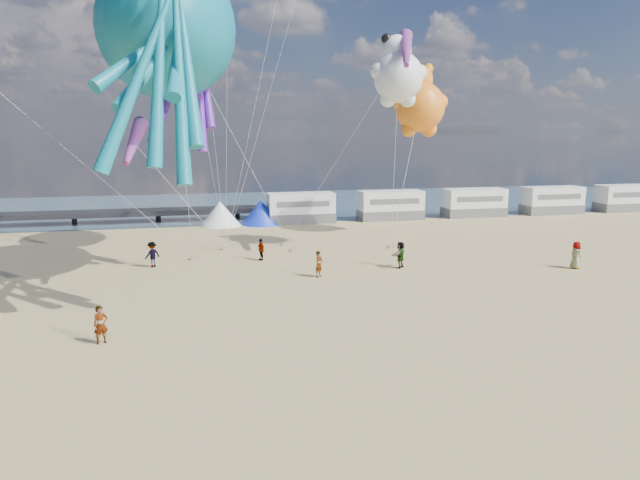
{
  "coord_description": "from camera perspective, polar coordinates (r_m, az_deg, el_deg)",
  "views": [
    {
      "loc": [
        -4.93,
        -15.59,
        9.02
      ],
      "look_at": [
        0.08,
        6.0,
        4.79
      ],
      "focal_mm": 32.0,
      "sensor_mm": 36.0,
      "label": 1
    }
  ],
  "objects": [
    {
      "name": "motorhome_3",
      "position": [
        68.57,
        22.19,
        3.71
      ],
      "size": [
        6.6,
        2.5,
        3.0
      ],
      "primitive_type": "cube",
      "color": "silver",
      "rests_on": "ground"
    },
    {
      "name": "water",
      "position": [
        71.33,
        -9.01,
        3.42
      ],
      "size": [
        120.0,
        120.0,
        0.0
      ],
      "primitive_type": "plane",
      "color": "#324D61",
      "rests_on": "ground"
    },
    {
      "name": "sandbag_c",
      "position": [
        45.09,
        7.09,
        -0.68
      ],
      "size": [
        0.5,
        0.35,
        0.22
      ],
      "primitive_type": "cube",
      "color": "gray",
      "rests_on": "ground"
    },
    {
      "name": "kite_octopus_teal",
      "position": [
        36.33,
        -15.06,
        19.63
      ],
      "size": [
        10.27,
        13.84,
        14.55
      ],
      "primitive_type": null,
      "rotation": [
        0.0,
        0.0,
        -0.43
      ],
      "color": "#0E7287"
    },
    {
      "name": "sandbag_d",
      "position": [
        46.0,
        -3.54,
        -0.39
      ],
      "size": [
        0.5,
        0.35,
        0.22
      ],
      "primitive_type": "cube",
      "color": "gray",
      "rests_on": "ground"
    },
    {
      "name": "kite_teddy_orange",
      "position": [
        50.76,
        9.94,
        12.96
      ],
      "size": [
        5.76,
        5.5,
        7.35
      ],
      "primitive_type": null,
      "rotation": [
        0.0,
        0.0,
        0.12
      ],
      "color": "orange"
    },
    {
      "name": "tent_blue",
      "position": [
        56.56,
        -5.91,
        2.8
      ],
      "size": [
        4.0,
        4.0,
        2.4
      ],
      "primitive_type": "cone",
      "color": "#1933CC",
      "rests_on": "ground"
    },
    {
      "name": "ground",
      "position": [
        18.67,
        4.13,
        -18.12
      ],
      "size": [
        120.0,
        120.0,
        0.0
      ],
      "primitive_type": "plane",
      "color": "tan",
      "rests_on": "ground"
    },
    {
      "name": "motorhome_1",
      "position": [
        59.7,
        7.07,
        3.48
      ],
      "size": [
        6.6,
        2.5,
        3.0
      ],
      "primitive_type": "cube",
      "color": "silver",
      "rests_on": "ground"
    },
    {
      "name": "sandbag_e",
      "position": [
        44.72,
        -9.41,
        -0.84
      ],
      "size": [
        0.5,
        0.35,
        0.22
      ],
      "primitive_type": "cube",
      "color": "gray",
      "rests_on": "ground"
    },
    {
      "name": "beachgoer_0",
      "position": [
        41.65,
        24.22,
        -1.38
      ],
      "size": [
        0.47,
        0.69,
        1.83
      ],
      "primitive_type": "imported",
      "rotation": [
        0.0,
        0.0,
        1.62
      ],
      "color": "#7F6659",
      "rests_on": "ground"
    },
    {
      "name": "beachgoer_5",
      "position": [
        35.8,
        -0.11,
        -2.43
      ],
      "size": [
        1.47,
        1.4,
        1.66
      ],
      "primitive_type": "imported",
      "rotation": [
        0.0,
        0.0,
        0.73
      ],
      "color": "#7F6659",
      "rests_on": "ground"
    },
    {
      "name": "kite_octopus_purple",
      "position": [
        44.46,
        -13.04,
        17.96
      ],
      "size": [
        8.49,
        11.73,
        12.32
      ],
      "primitive_type": null,
      "rotation": [
        0.0,
        0.0,
        -0.4
      ],
      "color": "#561D9C"
    },
    {
      "name": "standing_person",
      "position": [
        26.53,
        -21.08,
        -7.92
      ],
      "size": [
        0.72,
        0.61,
        1.67
      ],
      "primitive_type": "imported",
      "rotation": [
        0.0,
        0.0,
        0.41
      ],
      "color": "tan",
      "rests_on": "ground"
    },
    {
      "name": "motorhome_0",
      "position": [
        57.15,
        -1.93,
        3.23
      ],
      "size": [
        6.6,
        2.5,
        3.0
      ],
      "primitive_type": "cube",
      "color": "silver",
      "rests_on": "ground"
    },
    {
      "name": "beachgoer_2",
      "position": [
        40.0,
        -16.43,
        -1.4
      ],
      "size": [
        1.07,
        1.03,
        1.74
      ],
      "primitive_type": "imported",
      "rotation": [
        0.0,
        0.0,
        3.77
      ],
      "color": "#7F6659",
      "rests_on": "ground"
    },
    {
      "name": "beachgoer_3",
      "position": [
        40.7,
        -5.93,
        -0.95
      ],
      "size": [
        0.91,
        1.14,
        1.54
      ],
      "primitive_type": "imported",
      "rotation": [
        0.0,
        0.0,
        5.1
      ],
      "color": "#7F6659",
      "rests_on": "ground"
    },
    {
      "name": "windsock_mid",
      "position": [
        42.38,
        8.62,
        18.33
      ],
      "size": [
        3.24,
        6.55,
        6.61
      ],
      "primitive_type": null,
      "rotation": [
        0.0,
        0.0,
        -0.36
      ],
      "color": "red"
    },
    {
      "name": "sandbag_b",
      "position": [
        43.59,
        -2.63,
        -1.01
      ],
      "size": [
        0.5,
        0.35,
        0.22
      ],
      "primitive_type": "cube",
      "color": "gray",
      "rests_on": "ground"
    },
    {
      "name": "motorhome_2",
      "position": [
        63.58,
        15.15,
        3.63
      ],
      "size": [
        6.6,
        2.5,
        3.0
      ],
      "primitive_type": "cube",
      "color": "silver",
      "rests_on": "ground"
    },
    {
      "name": "windsock_right",
      "position": [
        34.34,
        -18.13,
        9.26
      ],
      "size": [
        1.56,
        4.72,
        4.64
      ],
      "primitive_type": null,
      "rotation": [
        0.0,
        0.0,
        -0.15
      ],
      "color": "red"
    },
    {
      "name": "kite_panda",
      "position": [
        43.89,
        7.84,
        15.82
      ],
      "size": [
        5.52,
        5.35,
        6.28
      ],
      "primitive_type": null,
      "rotation": [
        0.0,
        0.0,
        -0.31
      ],
      "color": "white"
    },
    {
      "name": "sandbag_a",
      "position": [
        41.78,
        -12.46,
        -1.77
      ],
      "size": [
        0.5,
        0.35,
        0.22
      ],
      "primitive_type": "cube",
      "color": "gray",
      "rests_on": "ground"
    },
    {
      "name": "beachgoer_4",
      "position": [
        38.56,
        8.03,
        -1.47
      ],
      "size": [
        1.06,
        1.03,
        1.79
      ],
      "primitive_type": "imported",
      "rotation": [
        0.0,
        0.0,
        3.89
      ],
      "color": "#7F6659",
      "rests_on": "ground"
    },
    {
      "name": "motorhome_4",
      "position": [
        74.44,
        28.2,
        3.72
      ],
      "size": [
        6.6,
        2.5,
        3.0
      ],
      "primitive_type": "cube",
      "color": "silver",
      "rests_on": "ground"
    },
    {
      "name": "tent_white",
      "position": [
        56.21,
        -9.96,
        2.64
      ],
      "size": [
        4.0,
        4.0,
        2.4
      ],
      "primitive_type": "cone",
      "color": "white",
      "rests_on": "ground"
    }
  ]
}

